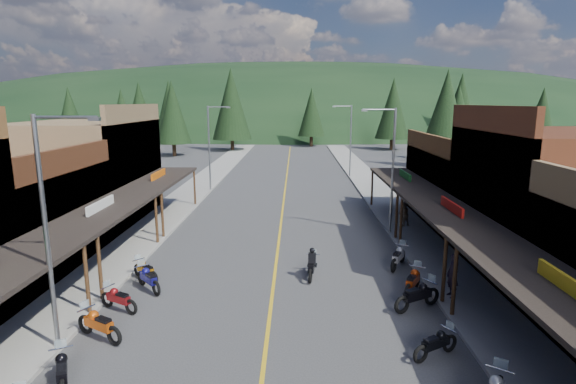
{
  "coord_description": "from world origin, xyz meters",
  "views": [
    {
      "loc": [
        1.01,
        -19.89,
        8.37
      ],
      "look_at": [
        0.56,
        6.75,
        3.0
      ],
      "focal_mm": 28.0,
      "sensor_mm": 36.0,
      "label": 1
    }
  ],
  "objects_px": {
    "pine_4": "(393,108)",
    "shop_west_3": "(87,171)",
    "streetlight_1": "(211,144)",
    "pine_1": "(169,108)",
    "streetlight_3": "(349,138)",
    "bike_east_8": "(398,256)",
    "pine_8": "(123,120)",
    "streetlight_2": "(391,165)",
    "bike_west_6": "(118,298)",
    "pine_10": "(172,112)",
    "pine_7": "(140,107)",
    "pine_3": "(312,112)",
    "pine_6": "(542,112)",
    "pine_2": "(231,104)",
    "shop_west_2": "(2,220)",
    "rider_on_bike": "(312,265)",
    "streetlight_0": "(50,225)",
    "bike_west_7": "(148,278)",
    "bike_west_5": "(99,323)",
    "pedestrian_east_b": "(404,214)",
    "bike_east_6": "(418,294)",
    "bike_east_5": "(436,342)",
    "pine_11": "(446,111)",
    "pine_0": "(70,112)",
    "bike_west_4": "(62,370)",
    "bike_east_7": "(413,280)",
    "pine_5": "(461,104)",
    "bike_west_8": "(145,269)",
    "shop_east_2": "(557,203)"
  },
  "relations": [
    {
      "from": "pine_4",
      "to": "shop_west_3",
      "type": "bearing_deg",
      "value": -123.13
    },
    {
      "from": "streetlight_1",
      "to": "pine_1",
      "type": "bearing_deg",
      "value": 109.55
    },
    {
      "from": "streetlight_3",
      "to": "bike_east_8",
      "type": "xyz_separation_m",
      "value": [
        -0.66,
        -27.96,
        -3.83
      ]
    },
    {
      "from": "pine_8",
      "to": "shop_west_3",
      "type": "bearing_deg",
      "value": -74.03
    },
    {
      "from": "streetlight_2",
      "to": "bike_west_6",
      "type": "xyz_separation_m",
      "value": [
        -13.11,
        -11.04,
        -3.89
      ]
    },
    {
      "from": "pine_10",
      "to": "pine_7",
      "type": "bearing_deg",
      "value": 118.3
    },
    {
      "from": "pine_3",
      "to": "pine_7",
      "type": "distance_m",
      "value": 37.37
    },
    {
      "from": "pine_6",
      "to": "pine_7",
      "type": "relative_size",
      "value": 0.88
    },
    {
      "from": "pine_2",
      "to": "pine_10",
      "type": "height_order",
      "value": "pine_2"
    },
    {
      "from": "pine_7",
      "to": "bike_east_8",
      "type": "distance_m",
      "value": 83.54
    },
    {
      "from": "shop_west_2",
      "to": "bike_east_8",
      "type": "height_order",
      "value": "shop_west_2"
    },
    {
      "from": "pine_1",
      "to": "streetlight_1",
      "type": "bearing_deg",
      "value": -70.45
    },
    {
      "from": "pine_2",
      "to": "pine_7",
      "type": "height_order",
      "value": "pine_2"
    },
    {
      "from": "pine_2",
      "to": "rider_on_bike",
      "type": "height_order",
      "value": "pine_2"
    },
    {
      "from": "pine_3",
      "to": "pine_10",
      "type": "xyz_separation_m",
      "value": [
        -22.0,
        -16.0,
        0.3
      ]
    },
    {
      "from": "streetlight_0",
      "to": "bike_west_7",
      "type": "relative_size",
      "value": 3.74
    },
    {
      "from": "bike_west_5",
      "to": "shop_west_3",
      "type": "bearing_deg",
      "value": 54.99
    },
    {
      "from": "streetlight_3",
      "to": "pedestrian_east_b",
      "type": "relative_size",
      "value": 4.91
    },
    {
      "from": "streetlight_3",
      "to": "bike_west_5",
      "type": "xyz_separation_m",
      "value": [
        -12.94,
        -35.28,
        -3.82
      ]
    },
    {
      "from": "pine_4",
      "to": "bike_east_8",
      "type": "xyz_separation_m",
      "value": [
        -11.71,
        -57.96,
        -6.61
      ]
    },
    {
      "from": "bike_east_6",
      "to": "bike_east_5",
      "type": "bearing_deg",
      "value": -35.13
    },
    {
      "from": "bike_west_7",
      "to": "pine_11",
      "type": "bearing_deg",
      "value": 14.66
    },
    {
      "from": "pine_11",
      "to": "pine_0",
      "type": "bearing_deg",
      "value": 158.2
    },
    {
      "from": "pine_4",
      "to": "bike_west_6",
      "type": "bearing_deg",
      "value": -110.97
    },
    {
      "from": "rider_on_bike",
      "to": "bike_west_6",
      "type": "bearing_deg",
      "value": -147.66
    },
    {
      "from": "pine_1",
      "to": "pine_6",
      "type": "xyz_separation_m",
      "value": [
        70.0,
        -6.0,
        -0.75
      ]
    },
    {
      "from": "pine_1",
      "to": "pine_4",
      "type": "relative_size",
      "value": 1.0
    },
    {
      "from": "bike_west_4",
      "to": "shop_west_2",
      "type": "bearing_deg",
      "value": 101.9
    },
    {
      "from": "pine_3",
      "to": "bike_west_6",
      "type": "height_order",
      "value": "pine_3"
    },
    {
      "from": "pine_4",
      "to": "pine_10",
      "type": "xyz_separation_m",
      "value": [
        -36.0,
        -10.0,
        -0.45
      ]
    },
    {
      "from": "pine_11",
      "to": "streetlight_0",
      "type": "bearing_deg",
      "value": -121.49
    },
    {
      "from": "bike_west_7",
      "to": "bike_east_7",
      "type": "relative_size",
      "value": 0.96
    },
    {
      "from": "bike_east_8",
      "to": "streetlight_3",
      "type": "bearing_deg",
      "value": 117.18
    },
    {
      "from": "pine_3",
      "to": "streetlight_1",
      "type": "bearing_deg",
      "value": -103.98
    },
    {
      "from": "pine_5",
      "to": "bike_west_8",
      "type": "bearing_deg",
      "value": -119.17
    },
    {
      "from": "pine_5",
      "to": "pine_11",
      "type": "xyz_separation_m",
      "value": [
        -14.0,
        -34.0,
        -0.8
      ]
    },
    {
      "from": "pine_4",
      "to": "pine_6",
      "type": "xyz_separation_m",
      "value": [
        28.0,
        4.0,
        -0.75
      ]
    },
    {
      "from": "pine_1",
      "to": "pine_2",
      "type": "relative_size",
      "value": 0.89
    },
    {
      "from": "streetlight_1",
      "to": "bike_west_8",
      "type": "distance_m",
      "value": 22.21
    },
    {
      "from": "pine_11",
      "to": "rider_on_bike",
      "type": "relative_size",
      "value": 5.83
    },
    {
      "from": "pine_4",
      "to": "pine_5",
      "type": "distance_m",
      "value": 20.01
    },
    {
      "from": "pine_6",
      "to": "pedestrian_east_b",
      "type": "distance_m",
      "value": 66.48
    },
    {
      "from": "shop_east_2",
      "to": "bike_east_7",
      "type": "distance_m",
      "value": 8.58
    },
    {
      "from": "pine_3",
      "to": "pine_10",
      "type": "bearing_deg",
      "value": -143.97
    },
    {
      "from": "streetlight_3",
      "to": "bike_east_6",
      "type": "distance_m",
      "value": 32.93
    },
    {
      "from": "shop_west_2",
      "to": "streetlight_1",
      "type": "bearing_deg",
      "value": 71.48
    },
    {
      "from": "pine_5",
      "to": "bike_west_6",
      "type": "bearing_deg",
      "value": -118.16
    },
    {
      "from": "pine_4",
      "to": "bike_west_7",
      "type": "distance_m",
      "value": 65.75
    },
    {
      "from": "pine_5",
      "to": "rider_on_bike",
      "type": "distance_m",
      "value": 78.6
    },
    {
      "from": "streetlight_2",
      "to": "streetlight_3",
      "type": "bearing_deg",
      "value": 90.0
    }
  ]
}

